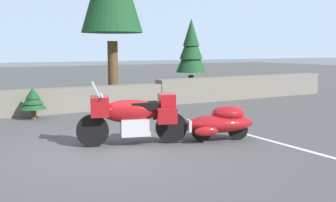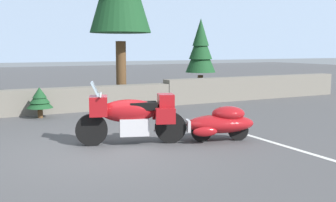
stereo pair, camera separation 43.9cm
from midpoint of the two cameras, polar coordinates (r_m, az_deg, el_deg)
name	(u,v)px [view 2 (the right image)]	position (r m, az deg, el deg)	size (l,w,h in m)	color
ground_plane	(106,150)	(8.09, -7.16, -6.95)	(80.00, 80.00, 0.00)	#4C4C4F
stone_guard_wall	(63,99)	(13.10, -13.69, 0.29)	(24.00, 0.59, 0.90)	slate
touring_motorcycle	(131,115)	(8.45, -3.74, -1.98)	(2.24, 1.17, 1.33)	black
car_shaped_trailer	(221,122)	(8.87, 8.83, -2.99)	(2.20, 1.14, 0.76)	black
pine_tree_secondary	(201,48)	(16.52, 5.39, 7.38)	(1.22, 1.22, 3.21)	brown
pine_sapling_near	(40,99)	(12.17, -16.66, 0.30)	(0.75, 0.75, 0.90)	brown
parking_stripe_marker	(290,148)	(8.67, 18.29, -6.27)	(0.12, 3.60, 0.01)	silver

